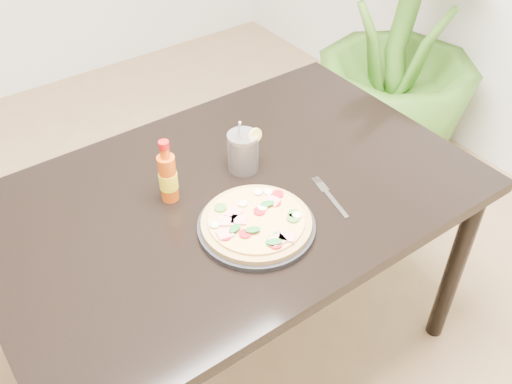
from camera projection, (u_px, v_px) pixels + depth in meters
floor at (161, 384)px, 2.00m from camera, size 4.50×4.50×0.00m
dining_table at (232, 212)px, 1.69m from camera, size 1.40×0.90×0.75m
plate at (256, 226)px, 1.52m from camera, size 0.32×0.32×0.02m
pizza at (257, 221)px, 1.50m from camera, size 0.29×0.29×0.03m
hot_sauce_bottle at (168, 177)px, 1.56m from camera, size 0.06×0.06×0.20m
cola_cup at (243, 152)px, 1.68m from camera, size 0.10×0.09×0.18m
fork at (329, 196)px, 1.62m from camera, size 0.06×0.19×0.00m
houseplant at (403, 37)px, 2.56m from camera, size 1.06×1.06×1.35m
plant_pot at (385, 139)px, 2.93m from camera, size 0.28×0.28×0.22m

